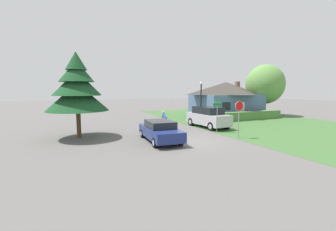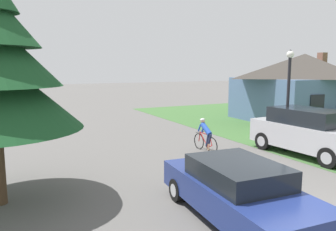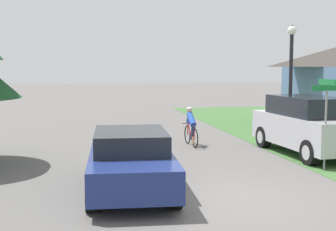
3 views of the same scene
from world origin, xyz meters
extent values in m
plane|color=#5B5956|center=(0.00, 0.00, 0.00)|extent=(140.00, 140.00, 0.00)
cube|color=slate|center=(12.04, 11.25, 1.44)|extent=(8.15, 6.52, 2.88)
pyramid|color=#3D3833|center=(12.04, 11.25, 3.69)|extent=(8.80, 7.04, 1.63)
cube|color=black|center=(9.71, 8.16, 1.58)|extent=(1.10, 0.09, 0.90)
cube|color=brown|center=(14.44, 11.80, 4.26)|extent=(0.52, 0.52, 0.80)
cube|color=navy|center=(-1.69, 0.98, 0.60)|extent=(2.17, 4.71, 0.66)
cube|color=black|center=(-1.69, 1.00, 1.17)|extent=(1.79, 2.38, 0.47)
cylinder|color=black|center=(-2.41, 2.59, 0.30)|extent=(0.33, 0.63, 0.61)
cylinder|color=#ADADB2|center=(-2.41, 2.59, 0.30)|extent=(0.33, 0.37, 0.35)
cylinder|color=black|center=(-0.77, 2.48, 0.30)|extent=(0.33, 0.63, 0.61)
cylinder|color=#ADADB2|center=(-0.77, 2.48, 0.30)|extent=(0.33, 0.37, 0.35)
cylinder|color=black|center=(-0.98, -0.63, 0.30)|extent=(0.33, 0.63, 0.61)
cylinder|color=#ADADB2|center=(-0.98, -0.63, 0.30)|extent=(0.33, 0.37, 0.35)
torus|color=black|center=(1.18, 6.28, 0.34)|extent=(0.08, 0.72, 0.72)
torus|color=black|center=(1.13, 7.23, 0.34)|extent=(0.08, 0.72, 0.72)
cylinder|color=#B21E1E|center=(1.17, 6.51, 0.48)|extent=(0.05, 0.17, 0.53)
cylinder|color=#B21E1E|center=(1.15, 6.87, 0.50)|extent=(0.07, 0.60, 0.58)
cylinder|color=#B21E1E|center=(1.15, 6.80, 0.76)|extent=(0.07, 0.71, 0.07)
cylinder|color=#B21E1E|center=(1.17, 6.43, 0.28)|extent=(0.05, 0.32, 0.15)
cylinder|color=#B21E1E|center=(1.17, 6.36, 0.54)|extent=(0.04, 0.20, 0.41)
cylinder|color=#B21E1E|center=(1.13, 7.19, 0.56)|extent=(0.04, 0.11, 0.44)
cylinder|color=black|center=(1.13, 7.15, 0.77)|extent=(0.44, 0.05, 0.02)
ellipsoid|color=black|center=(1.17, 6.45, 0.76)|extent=(0.09, 0.20, 0.05)
cylinder|color=#262D4C|center=(1.17, 6.43, 0.60)|extent=(0.12, 0.24, 0.43)
cylinder|color=#262D4C|center=(1.17, 6.59, 0.52)|extent=(0.12, 0.25, 0.59)
cylinder|color=tan|center=(1.16, 6.50, 0.25)|extent=(0.08, 0.08, 0.30)
cylinder|color=tan|center=(1.21, 6.66, 0.15)|extent=(0.17, 0.08, 0.21)
cylinder|color=#264CB2|center=(1.16, 6.71, 0.98)|extent=(0.26, 0.66, 0.54)
cylinder|color=#264CB2|center=(1.14, 6.92, 0.95)|extent=(0.08, 0.24, 0.35)
cylinder|color=#264CB2|center=(1.14, 7.20, 0.95)|extent=(0.08, 0.24, 0.35)
sphere|color=tan|center=(1.14, 6.98, 1.29)|extent=(0.19, 0.19, 0.19)
ellipsoid|color=white|center=(1.14, 6.98, 1.34)|extent=(0.22, 0.18, 0.12)
cube|color=#B7B7BC|center=(4.53, 4.36, 0.80)|extent=(2.13, 4.69, 0.97)
cube|color=black|center=(4.52, 4.42, 1.60)|extent=(1.81, 2.90, 0.62)
cylinder|color=black|center=(3.62, 5.87, 0.38)|extent=(0.34, 0.77, 0.76)
cylinder|color=#ADADB2|center=(3.62, 5.87, 0.38)|extent=(0.34, 0.46, 0.44)
cylinder|color=black|center=(5.26, 5.96, 0.38)|extent=(0.34, 0.77, 0.76)
cylinder|color=#ADADB2|center=(5.26, 5.96, 0.38)|extent=(0.34, 0.46, 0.44)
cylinder|color=black|center=(3.79, 2.75, 0.38)|extent=(0.34, 0.77, 0.76)
cylinder|color=#ADADB2|center=(3.79, 2.75, 0.38)|extent=(0.34, 0.46, 0.44)
cylinder|color=black|center=(4.30, 5.26, 1.99)|extent=(0.13, 0.13, 3.98)
sphere|color=white|center=(4.30, 5.26, 4.11)|extent=(0.30, 0.30, 0.30)
cone|color=black|center=(4.30, 5.26, 4.26)|extent=(0.18, 0.18, 0.12)
camera|label=1|loc=(-7.42, -13.00, 3.49)|focal=24.00mm
camera|label=2|loc=(-6.41, -4.83, 3.56)|focal=35.00mm
camera|label=3|loc=(-2.84, -9.74, 2.89)|focal=50.00mm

